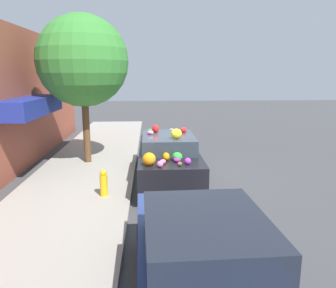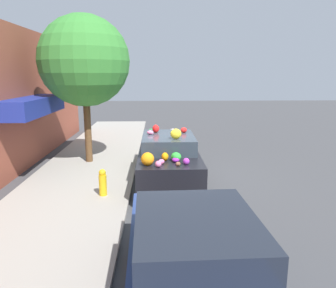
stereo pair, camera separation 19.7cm
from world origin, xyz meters
The scene contains 6 objects.
ground_plane centered at (0.00, 0.00, 0.00)m, with size 60.00×60.00×0.00m, color #424244.
sidewalk_curb centered at (0.00, 2.70, 0.05)m, with size 24.00×3.20×0.10m.
street_tree centered at (1.92, 2.82, 3.61)m, with size 3.08×3.08×5.06m.
fire_hydrant centered at (-1.49, 1.79, 0.45)m, with size 0.20×0.20×0.70m.
art_car centered at (-0.01, 0.05, 0.77)m, with size 4.53×1.74×1.71m.
parked_car_plain centered at (-5.74, -0.08, 0.76)m, with size 4.29×1.85×1.47m.
Camera 1 is at (-9.59, 0.59, 3.19)m, focal length 35.00 mm.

